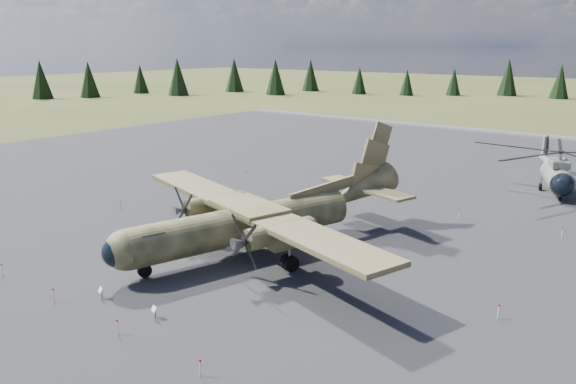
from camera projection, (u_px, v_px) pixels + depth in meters
The scene contains 8 objects.
ground at pixel (263, 251), 39.71m from camera, with size 500.00×500.00×0.00m, color brown.
apron at pixel (340, 218), 47.32m from camera, with size 120.00×120.00×0.04m, color #535357.
transport_plane at pixel (261, 216), 39.29m from camera, with size 26.60×23.75×8.88m.
helicopter_near at pixel (559, 163), 54.46m from camera, with size 22.19×22.19×4.34m.
info_placard_left at pixel (101, 291), 32.15m from camera, with size 0.47×0.30×0.69m.
info_placard_right at pixel (154, 310), 29.82m from camera, with size 0.48×0.31×0.69m.
barrier_fence at pixel (257, 243), 39.80m from camera, with size 33.12×29.62×0.85m.
treeline at pixel (253, 181), 39.94m from camera, with size 297.33×298.23×10.98m.
Camera 1 is at (24.49, -28.28, 14.09)m, focal length 35.00 mm.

